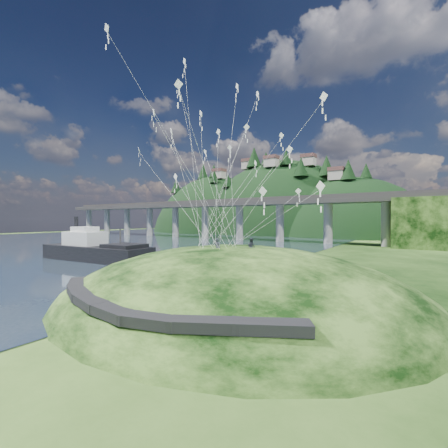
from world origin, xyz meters
The scene contains 10 objects.
ground centered at (0.00, 0.00, 0.00)m, with size 320.00×320.00×0.00m, color black.
water centered at (-72.00, 30.00, 0.01)m, with size 240.00×240.00×0.00m, color #2C3C51.
grass_hill centered at (8.00, 2.00, -1.50)m, with size 36.00×32.00×13.00m.
footpath centered at (7.46, -9.74, 2.08)m, with size 22.29×5.84×0.83m.
bridge centered at (-26.46, 70.07, 9.70)m, with size 160.00×11.00×15.00m.
far_ridge centered at (-43.58, 122.17, -7.44)m, with size 153.00×70.00×94.50m.
work_barge centered at (-26.93, 9.88, 2.00)m, with size 23.26×8.01×7.99m.
wooden_dock centered at (-5.76, 6.82, 0.42)m, with size 13.02×7.42×0.95m.
kite_flyers centered at (8.74, 1.55, 5.80)m, with size 3.20×2.75×1.71m.
kite_swarm centered at (4.11, 4.72, 17.84)m, with size 20.20×16.60×19.49m.
Camera 1 is at (22.87, -22.29, 7.59)m, focal length 24.00 mm.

